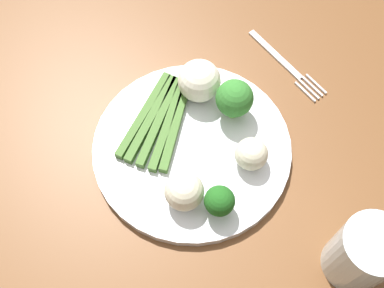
{
  "coord_description": "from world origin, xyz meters",
  "views": [
    {
      "loc": [
        0.06,
        0.32,
        1.37
      ],
      "look_at": [
        -0.08,
        0.04,
        0.77
      ],
      "focal_mm": 44.5,
      "sensor_mm": 36.0,
      "label": 1
    }
  ],
  "objects_px": {
    "cauliflower_back": "(184,191)",
    "broccoli_front": "(219,201)",
    "cauliflower_outer_edge": "(251,154)",
    "plate": "(192,148)",
    "asparagus_bundle": "(160,120)",
    "cauliflower_mid": "(199,81)",
    "fork": "(286,65)",
    "dining_table": "(138,177)",
    "water_glass": "(363,254)",
    "broccoli_back_right": "(234,99)"
  },
  "relations": [
    {
      "from": "broccoli_back_right",
      "to": "broccoli_front",
      "type": "xyz_separation_m",
      "value": [
        0.09,
        0.12,
        -0.01
      ]
    },
    {
      "from": "asparagus_bundle",
      "to": "water_glass",
      "type": "relative_size",
      "value": 1.48
    },
    {
      "from": "cauliflower_mid",
      "to": "fork",
      "type": "distance_m",
      "value": 0.16
    },
    {
      "from": "asparagus_bundle",
      "to": "water_glass",
      "type": "height_order",
      "value": "water_glass"
    },
    {
      "from": "plate",
      "to": "fork",
      "type": "xyz_separation_m",
      "value": [
        -0.2,
        -0.07,
        -0.01
      ]
    },
    {
      "from": "cauliflower_outer_edge",
      "to": "asparagus_bundle",
      "type": "bearing_deg",
      "value": -52.09
    },
    {
      "from": "cauliflower_outer_edge",
      "to": "water_glass",
      "type": "bearing_deg",
      "value": 106.02
    },
    {
      "from": "dining_table",
      "to": "cauliflower_outer_edge",
      "type": "height_order",
      "value": "cauliflower_outer_edge"
    },
    {
      "from": "plate",
      "to": "broccoli_back_right",
      "type": "relative_size",
      "value": 4.27
    },
    {
      "from": "plate",
      "to": "cauliflower_back",
      "type": "height_order",
      "value": "cauliflower_back"
    },
    {
      "from": "water_glass",
      "to": "cauliflower_mid",
      "type": "bearing_deg",
      "value": -78.23
    },
    {
      "from": "dining_table",
      "to": "plate",
      "type": "xyz_separation_m",
      "value": [
        -0.08,
        0.04,
        0.12
      ]
    },
    {
      "from": "cauliflower_outer_edge",
      "to": "cauliflower_back",
      "type": "height_order",
      "value": "cauliflower_back"
    },
    {
      "from": "cauliflower_outer_edge",
      "to": "cauliflower_back",
      "type": "xyz_separation_m",
      "value": [
        0.11,
        0.01,
        0.0
      ]
    },
    {
      "from": "fork",
      "to": "plate",
      "type": "bearing_deg",
      "value": -82.3
    },
    {
      "from": "asparagus_bundle",
      "to": "cauliflower_mid",
      "type": "distance_m",
      "value": 0.08
    },
    {
      "from": "broccoli_back_right",
      "to": "cauliflower_back",
      "type": "xyz_separation_m",
      "value": [
        0.12,
        0.09,
        -0.01
      ]
    },
    {
      "from": "plate",
      "to": "water_glass",
      "type": "distance_m",
      "value": 0.27
    },
    {
      "from": "broccoli_front",
      "to": "fork",
      "type": "xyz_separation_m",
      "value": [
        -0.21,
        -0.17,
        -0.04
      ]
    },
    {
      "from": "broccoli_front",
      "to": "cauliflower_outer_edge",
      "type": "height_order",
      "value": "broccoli_front"
    },
    {
      "from": "cauliflower_mid",
      "to": "asparagus_bundle",
      "type": "bearing_deg",
      "value": 15.76
    },
    {
      "from": "plate",
      "to": "cauliflower_back",
      "type": "xyz_separation_m",
      "value": [
        0.04,
        0.07,
        0.03
      ]
    },
    {
      "from": "asparagus_bundle",
      "to": "broccoli_front",
      "type": "distance_m",
      "value": 0.16
    },
    {
      "from": "asparagus_bundle",
      "to": "broccoli_front",
      "type": "bearing_deg",
      "value": 50.79
    },
    {
      "from": "broccoli_front",
      "to": "cauliflower_outer_edge",
      "type": "bearing_deg",
      "value": -148.7
    },
    {
      "from": "broccoli_back_right",
      "to": "broccoli_front",
      "type": "distance_m",
      "value": 0.15
    },
    {
      "from": "dining_table",
      "to": "cauliflower_outer_edge",
      "type": "distance_m",
      "value": 0.23
    },
    {
      "from": "broccoli_back_right",
      "to": "plate",
      "type": "bearing_deg",
      "value": 16.77
    },
    {
      "from": "cauliflower_mid",
      "to": "fork",
      "type": "relative_size",
      "value": 0.39
    },
    {
      "from": "broccoli_front",
      "to": "asparagus_bundle",
      "type": "bearing_deg",
      "value": -83.99
    },
    {
      "from": "asparagus_bundle",
      "to": "broccoli_back_right",
      "type": "height_order",
      "value": "broccoli_back_right"
    },
    {
      "from": "water_glass",
      "to": "asparagus_bundle",
      "type": "bearing_deg",
      "value": -64.52
    },
    {
      "from": "plate",
      "to": "water_glass",
      "type": "relative_size",
      "value": 2.77
    },
    {
      "from": "broccoli_front",
      "to": "water_glass",
      "type": "xyz_separation_m",
      "value": [
        -0.12,
        0.14,
        0.01
      ]
    },
    {
      "from": "asparagus_bundle",
      "to": "cauliflower_outer_edge",
      "type": "bearing_deg",
      "value": 82.69
    },
    {
      "from": "dining_table",
      "to": "water_glass",
      "type": "distance_m",
      "value": 0.38
    },
    {
      "from": "dining_table",
      "to": "cauliflower_mid",
      "type": "xyz_separation_m",
      "value": [
        -0.13,
        -0.03,
        0.16
      ]
    },
    {
      "from": "asparagus_bundle",
      "to": "cauliflower_outer_edge",
      "type": "relative_size",
      "value": 3.3
    },
    {
      "from": "cauliflower_back",
      "to": "fork",
      "type": "height_order",
      "value": "cauliflower_back"
    },
    {
      "from": "cauliflower_mid",
      "to": "cauliflower_outer_edge",
      "type": "relative_size",
      "value": 1.38
    },
    {
      "from": "fork",
      "to": "water_glass",
      "type": "bearing_deg",
      "value": -27.75
    },
    {
      "from": "cauliflower_mid",
      "to": "cauliflower_outer_edge",
      "type": "xyz_separation_m",
      "value": [
        -0.01,
        0.13,
        -0.01
      ]
    },
    {
      "from": "broccoli_front",
      "to": "cauliflower_back",
      "type": "bearing_deg",
      "value": -43.41
    },
    {
      "from": "dining_table",
      "to": "broccoli_back_right",
      "type": "bearing_deg",
      "value": 172.45
    },
    {
      "from": "cauliflower_outer_edge",
      "to": "fork",
      "type": "height_order",
      "value": "cauliflower_outer_edge"
    },
    {
      "from": "cauliflower_back",
      "to": "broccoli_front",
      "type": "bearing_deg",
      "value": 136.59
    },
    {
      "from": "broccoli_front",
      "to": "cauliflower_back",
      "type": "height_order",
      "value": "cauliflower_back"
    },
    {
      "from": "plate",
      "to": "asparagus_bundle",
      "type": "height_order",
      "value": "asparagus_bundle"
    },
    {
      "from": "cauliflower_mid",
      "to": "plate",
      "type": "bearing_deg",
      "value": 57.63
    },
    {
      "from": "fork",
      "to": "broccoli_back_right",
      "type": "bearing_deg",
      "value": -80.5
    }
  ]
}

